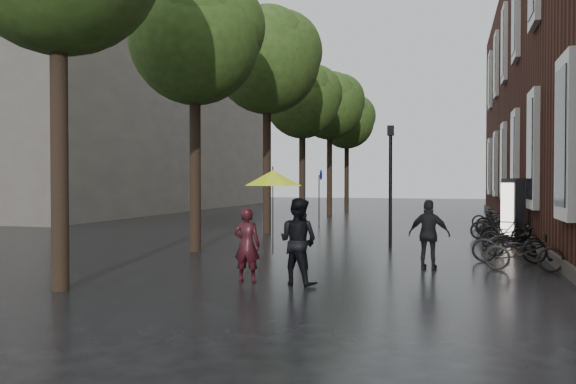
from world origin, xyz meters
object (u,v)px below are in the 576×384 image
at_px(pedestrian_walking, 429,235).
at_px(ad_lightbox, 512,210).
at_px(person_burgundy, 247,245).
at_px(person_black, 298,241).
at_px(lamp_post, 390,174).
at_px(parked_bicycles, 503,231).

height_order(pedestrian_walking, ad_lightbox, ad_lightbox).
relative_size(person_burgundy, ad_lightbox, 0.71).
height_order(person_burgundy, person_black, person_black).
bearing_deg(lamp_post, person_burgundy, -108.13).
relative_size(person_burgundy, parked_bicycles, 0.12).
distance_m(pedestrian_walking, ad_lightbox, 7.03).
bearing_deg(person_burgundy, pedestrian_walking, -143.38).
bearing_deg(parked_bicycles, ad_lightbox, 66.68).
distance_m(parked_bicycles, lamp_post, 4.27).
xyz_separation_m(pedestrian_walking, ad_lightbox, (2.43, 6.59, 0.26)).
bearing_deg(lamp_post, ad_lightbox, 35.09).
relative_size(person_black, pedestrian_walking, 1.06).
xyz_separation_m(ad_lightbox, lamp_post, (-3.74, -2.62, 1.20)).
xyz_separation_m(person_black, ad_lightbox, (4.86, 9.29, 0.21)).
distance_m(person_burgundy, parked_bicycles, 10.20).
height_order(person_black, lamp_post, lamp_post).
relative_size(person_burgundy, pedestrian_walking, 0.94).
bearing_deg(person_burgundy, person_black, -179.86).
distance_m(ad_lightbox, lamp_post, 4.72).
distance_m(pedestrian_walking, parked_bicycles, 6.18).
xyz_separation_m(person_burgundy, ad_lightbox, (5.93, 9.32, 0.31)).
distance_m(person_black, pedestrian_walking, 3.62).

